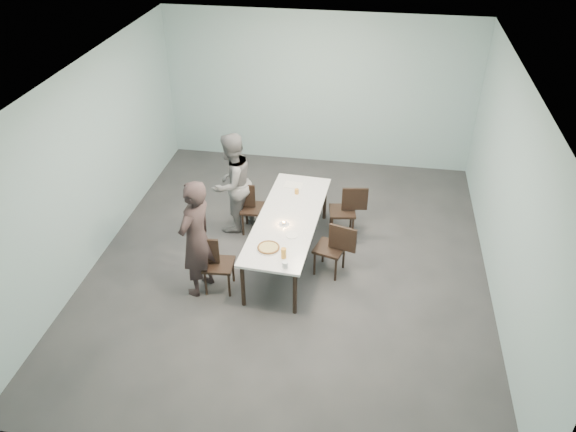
% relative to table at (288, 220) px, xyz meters
% --- Properties ---
extents(ground, '(7.00, 7.00, 0.00)m').
position_rel_table_xyz_m(ground, '(0.05, -0.16, -0.69)').
color(ground, '#333335').
rests_on(ground, ground).
extents(room_shell, '(6.02, 7.02, 3.01)m').
position_rel_table_xyz_m(room_shell, '(0.05, -0.16, 1.33)').
color(room_shell, '#96B8BC').
rests_on(room_shell, ground).
extents(table, '(1.05, 2.65, 0.75)m').
position_rel_table_xyz_m(table, '(0.00, 0.00, 0.00)').
color(table, white).
rests_on(table, ground).
extents(chair_near_left, '(0.63, 0.45, 0.87)m').
position_rel_table_xyz_m(chair_near_left, '(-0.94, -0.90, -0.19)').
color(chair_near_left, black).
rests_on(chair_near_left, ground).
extents(chair_far_left, '(0.62, 0.44, 0.87)m').
position_rel_table_xyz_m(chair_far_left, '(-0.75, 0.64, -0.19)').
color(chair_far_left, black).
rests_on(chair_far_left, ground).
extents(chair_near_right, '(0.65, 0.52, 0.87)m').
position_rel_table_xyz_m(chair_near_right, '(0.75, -0.27, -0.19)').
color(chair_near_right, black).
rests_on(chair_near_right, ground).
extents(chair_far_right, '(0.64, 0.48, 0.87)m').
position_rel_table_xyz_m(chair_far_right, '(0.85, 0.81, -0.19)').
color(chair_far_right, black).
rests_on(chair_far_right, ground).
extents(diner_near, '(0.62, 0.76, 1.80)m').
position_rel_table_xyz_m(diner_near, '(-1.14, -0.96, 0.21)').
color(diner_near, black).
rests_on(diner_near, ground).
extents(diner_far, '(0.97, 1.05, 1.72)m').
position_rel_table_xyz_m(diner_far, '(-1.04, 0.68, 0.17)').
color(diner_far, slate).
rests_on(diner_far, ground).
extents(pizza, '(0.34, 0.34, 0.04)m').
position_rel_table_xyz_m(pizza, '(-0.14, -0.82, 0.08)').
color(pizza, white).
rests_on(pizza, table).
extents(side_plate, '(0.18, 0.18, 0.01)m').
position_rel_table_xyz_m(side_plate, '(0.13, -0.46, 0.06)').
color(side_plate, white).
rests_on(side_plate, table).
extents(beer_glass, '(0.08, 0.08, 0.15)m').
position_rel_table_xyz_m(beer_glass, '(0.10, -0.99, 0.13)').
color(beer_glass, gold).
rests_on(beer_glass, table).
extents(water_tumbler, '(0.08, 0.08, 0.09)m').
position_rel_table_xyz_m(water_tumbler, '(0.16, -1.19, 0.10)').
color(water_tumbler, silver).
rests_on(water_tumbler, table).
extents(tealight, '(0.06, 0.06, 0.05)m').
position_rel_table_xyz_m(tealight, '(-0.04, -0.19, 0.08)').
color(tealight, silver).
rests_on(tealight, table).
extents(amber_tumbler, '(0.07, 0.07, 0.08)m').
position_rel_table_xyz_m(amber_tumbler, '(0.02, 0.71, 0.10)').
color(amber_tumbler, gold).
rests_on(amber_tumbler, table).
extents(menu, '(0.31, 0.24, 0.01)m').
position_rel_table_xyz_m(menu, '(-0.07, 0.97, 0.06)').
color(menu, silver).
rests_on(menu, table).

